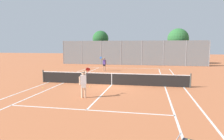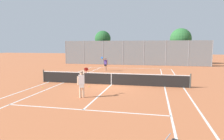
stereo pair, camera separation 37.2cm
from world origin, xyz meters
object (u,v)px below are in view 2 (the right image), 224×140
tennis_net (111,78)px  player_near_side (82,82)px  player_far_left (105,63)px  tree_behind_right (180,40)px  tree_behind_left (102,39)px  loose_tennis_ball_0 (89,87)px  loose_tennis_ball_1 (43,88)px

tennis_net → player_near_side: size_ratio=6.76×
player_far_left → tree_behind_right: (10.01, 11.64, 3.16)m
player_near_side → tree_behind_right: tree_behind_right is taller
tennis_net → tree_behind_left: tree_behind_left is taller
player_far_left → loose_tennis_ball_0: player_far_left is taller
tennis_net → player_far_left: size_ratio=6.76×
player_near_side → player_far_left: size_ratio=1.00×
player_near_side → loose_tennis_ball_0: 3.20m
loose_tennis_ball_0 → loose_tennis_ball_1: same height
player_near_side → tree_behind_right: bearing=71.0°
loose_tennis_ball_0 → loose_tennis_ball_1: bearing=-162.0°
tennis_net → loose_tennis_ball_1: (-4.69, -2.27, -0.48)m
loose_tennis_ball_0 → tennis_net: bearing=40.0°
tennis_net → loose_tennis_ball_0: 1.95m
tennis_net → player_far_left: player_far_left is taller
loose_tennis_ball_0 → tree_behind_right: (8.90, 21.18, 4.05)m
player_near_side → loose_tennis_ball_1: 4.38m
player_near_side → loose_tennis_ball_1: player_near_side is taller
tennis_net → tree_behind_right: (7.45, 19.97, 3.58)m
tennis_net → tree_behind_right: bearing=69.5°
loose_tennis_ball_0 → tree_behind_right: tree_behind_right is taller
player_near_side → tree_behind_left: size_ratio=0.31×
loose_tennis_ball_1 → tree_behind_left: size_ratio=0.01×
loose_tennis_ball_0 → tree_behind_right: 23.33m
tennis_net → loose_tennis_ball_0: tennis_net is taller
player_near_side → player_far_left: bearing=97.6°
loose_tennis_ball_0 → tree_behind_left: bearing=102.0°
player_far_left → loose_tennis_ball_1: size_ratio=26.88×
player_far_left → tree_behind_left: bearing=107.0°
tree_behind_left → tennis_net: bearing=-73.0°
loose_tennis_ball_1 → tree_behind_right: tree_behind_right is taller
player_far_left → tennis_net: bearing=-72.9°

